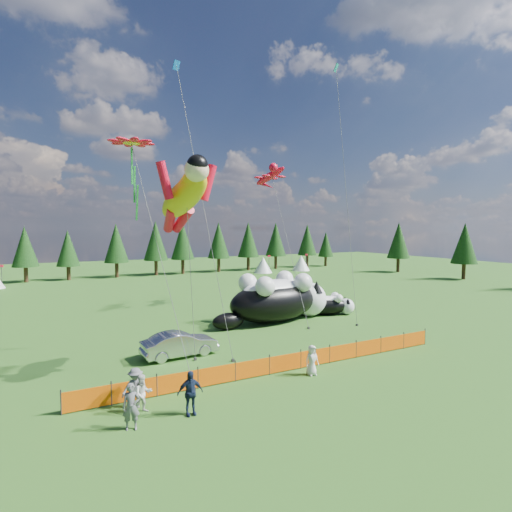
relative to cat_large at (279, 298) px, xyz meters
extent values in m
plane|color=#113D0B|center=(-5.81, -7.41, -1.93)|extent=(160.00, 160.00, 0.00)
cylinder|color=#262626|center=(-16.81, -10.41, -1.38)|extent=(0.06, 0.06, 1.10)
cylinder|color=#262626|center=(-14.81, -10.41, -1.38)|extent=(0.06, 0.06, 1.10)
cylinder|color=#262626|center=(-12.81, -10.41, -1.38)|extent=(0.06, 0.06, 1.10)
cylinder|color=#262626|center=(-10.81, -10.41, -1.38)|extent=(0.06, 0.06, 1.10)
cylinder|color=#262626|center=(-8.81, -10.41, -1.38)|extent=(0.06, 0.06, 1.10)
cylinder|color=#262626|center=(-6.81, -10.41, -1.38)|extent=(0.06, 0.06, 1.10)
cylinder|color=#262626|center=(-4.81, -10.41, -1.38)|extent=(0.06, 0.06, 1.10)
cylinder|color=#262626|center=(-2.81, -10.41, -1.38)|extent=(0.06, 0.06, 1.10)
cylinder|color=#262626|center=(-0.81, -10.41, -1.38)|extent=(0.06, 0.06, 1.10)
cylinder|color=#262626|center=(1.19, -10.41, -1.38)|extent=(0.06, 0.06, 1.10)
cylinder|color=#262626|center=(3.19, -10.41, -1.38)|extent=(0.06, 0.06, 1.10)
cylinder|color=#262626|center=(5.19, -10.41, -1.38)|extent=(0.06, 0.06, 1.10)
cube|color=#F05A05|center=(-15.81, -10.41, -1.43)|extent=(2.00, 0.04, 0.90)
cube|color=#F05A05|center=(-13.81, -10.41, -1.43)|extent=(2.00, 0.04, 0.90)
cube|color=#F05A05|center=(-11.81, -10.41, -1.43)|extent=(2.00, 0.04, 0.90)
cube|color=#F05A05|center=(-9.81, -10.41, -1.43)|extent=(2.00, 0.04, 0.90)
cube|color=#F05A05|center=(-7.81, -10.41, -1.43)|extent=(2.00, 0.04, 0.90)
cube|color=#F05A05|center=(-5.81, -10.41, -1.43)|extent=(2.00, 0.04, 0.90)
cube|color=#F05A05|center=(-3.81, -10.41, -1.43)|extent=(2.00, 0.04, 0.90)
cube|color=#F05A05|center=(-1.81, -10.41, -1.43)|extent=(2.00, 0.04, 0.90)
cube|color=#F05A05|center=(0.19, -10.41, -1.43)|extent=(2.00, 0.04, 0.90)
cube|color=#F05A05|center=(2.19, -10.41, -1.43)|extent=(2.00, 0.04, 0.90)
cube|color=#F05A05|center=(4.19, -10.41, -1.43)|extent=(2.00, 0.04, 0.90)
ellipsoid|color=black|center=(-0.48, -0.06, -0.25)|extent=(8.89, 5.02, 3.38)
ellipsoid|color=white|center=(-0.48, -0.06, 0.60)|extent=(6.69, 3.63, 2.06)
sphere|color=white|center=(3.42, 0.45, -0.43)|extent=(3.00, 3.00, 3.00)
sphere|color=#D6535B|center=(4.68, 0.62, -0.43)|extent=(0.42, 0.42, 0.42)
ellipsoid|color=black|center=(-4.95, -0.66, -1.28)|extent=(2.78, 1.65, 1.31)
cone|color=black|center=(3.54, -0.44, 0.77)|extent=(1.05, 1.05, 1.05)
cone|color=black|center=(3.30, 1.35, 0.77)|extent=(1.05, 1.05, 1.05)
sphere|color=white|center=(1.40, 1.42, 1.35)|extent=(1.58, 1.58, 1.58)
sphere|color=white|center=(1.72, -1.00, 1.35)|extent=(1.58, 1.58, 1.58)
sphere|color=white|center=(-2.50, 0.90, 1.35)|extent=(1.58, 1.58, 1.58)
sphere|color=white|center=(-2.18, -1.52, 1.35)|extent=(1.58, 1.58, 1.58)
ellipsoid|color=black|center=(5.02, 0.14, -1.12)|extent=(4.46, 3.28, 1.62)
ellipsoid|color=white|center=(5.02, 0.14, -0.72)|extent=(3.34, 2.41, 0.99)
sphere|color=white|center=(6.77, -0.57, -1.21)|extent=(1.44, 1.44, 1.44)
sphere|color=#D6535B|center=(7.34, -0.81, -1.21)|extent=(0.20, 0.20, 0.20)
ellipsoid|color=black|center=(3.03, 0.96, -1.62)|extent=(1.40, 1.06, 0.63)
cone|color=black|center=(6.61, -0.97, -0.64)|extent=(0.50, 0.50, 0.50)
cone|color=black|center=(6.94, -0.17, -0.64)|extent=(0.50, 0.50, 0.50)
sphere|color=white|center=(6.16, 0.31, -0.36)|extent=(0.76, 0.76, 0.76)
sphere|color=white|center=(5.72, -0.77, -0.36)|extent=(0.76, 0.76, 0.76)
sphere|color=white|center=(4.41, 1.02, -0.36)|extent=(0.76, 0.76, 0.76)
sphere|color=white|center=(3.97, -0.06, -0.36)|extent=(0.76, 0.76, 0.76)
imported|color=#BCBDC1|center=(-10.15, -5.23, -1.17)|extent=(4.71, 1.93, 1.52)
imported|color=#5A5B5F|center=(-14.42, -12.99, -1.02)|extent=(0.75, 0.59, 1.82)
imported|color=silver|center=(-13.72, -11.76, -1.11)|extent=(0.86, 0.59, 1.65)
imported|color=#15213B|center=(-12.01, -12.87, -0.99)|extent=(1.12, 0.61, 1.88)
imported|color=#5A5B5F|center=(-13.91, -11.14, -1.05)|extent=(1.16, 0.63, 1.77)
imported|color=silver|center=(-4.82, -11.49, -1.13)|extent=(0.80, 0.54, 1.61)
cylinder|color=#595959|center=(-10.21, -7.48, 2.85)|extent=(0.03, 0.03, 9.62)
cube|color=#262626|center=(-9.57, -6.36, -1.85)|extent=(0.15, 0.15, 0.16)
cylinder|color=#595959|center=(1.72, 1.57, 4.64)|extent=(0.03, 0.03, 16.36)
cube|color=#262626|center=(0.64, -3.38, -1.85)|extent=(0.15, 0.15, 0.16)
cylinder|color=#595959|center=(-11.78, -7.16, 4.59)|extent=(0.03, 0.03, 14.51)
cube|color=#262626|center=(-11.07, -10.54, -1.85)|extent=(0.15, 0.15, 0.16)
cube|color=green|center=(-12.50, -3.77, 8.50)|extent=(0.20, 0.20, 4.34)
cylinder|color=#595959|center=(-8.19, -3.98, 7.76)|extent=(0.03, 0.03, 20.43)
cube|color=#262626|center=(-7.69, -7.61, -1.85)|extent=(0.15, 0.15, 0.16)
cylinder|color=#595959|center=(5.31, -2.01, 9.12)|extent=(0.03, 0.03, 22.35)
cube|color=#262626|center=(4.64, -4.38, -1.85)|extent=(0.15, 0.15, 0.16)
camera|label=1|loc=(-17.06, -28.52, 5.88)|focal=28.00mm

